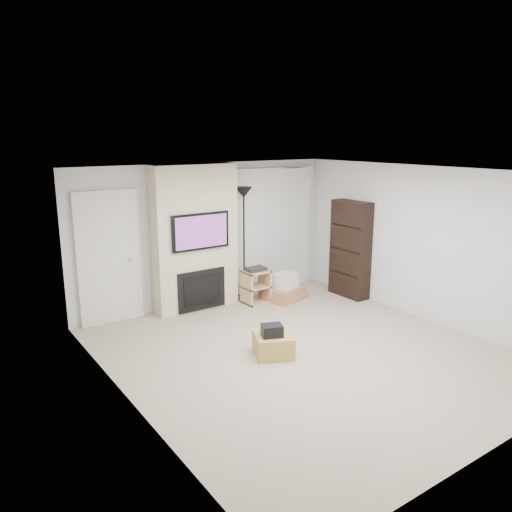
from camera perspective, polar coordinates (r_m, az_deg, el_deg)
floor at (r=7.16m, az=5.58°, el=-10.87°), size 5.00×5.50×0.00m
ceiling at (r=6.53m, az=6.09°, el=9.51°), size 5.00×5.50×0.00m
wall_back at (r=8.95m, az=-5.66°, el=2.54°), size 5.00×0.00×2.50m
wall_front at (r=5.08m, az=26.53°, el=-7.55°), size 5.00×0.00×2.50m
wall_left at (r=5.51m, az=-14.46°, el=-4.89°), size 0.00×5.50×2.50m
wall_right at (r=8.54m, az=18.71°, el=1.34°), size 0.00×5.50×2.50m
hvac_vent at (r=7.40m, az=4.38°, el=10.00°), size 0.35×0.18×0.01m
ottoman at (r=6.98m, az=1.99°, el=-10.11°), size 0.66×0.66×0.30m
black_bag at (r=6.85m, az=1.84°, el=-8.50°), size 0.34×0.31×0.16m
fireplace_wall at (r=8.61m, az=-7.01°, el=1.97°), size 1.50×0.47×2.50m
entry_door at (r=8.26m, az=-16.47°, el=-0.29°), size 1.02×0.11×2.14m
vertical_blinds at (r=9.65m, az=1.77°, el=3.55°), size 1.98×0.10×2.37m
floor_lamp at (r=9.00m, az=-1.40°, el=5.12°), size 0.31×0.31×2.07m
av_stand at (r=9.01m, az=-0.04°, el=-3.24°), size 0.45×0.38×0.66m
box_stack at (r=9.26m, az=3.31°, el=-3.84°), size 0.84×0.72×0.49m
bookshelf at (r=9.44m, az=10.72°, el=0.77°), size 0.30×0.80×1.80m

